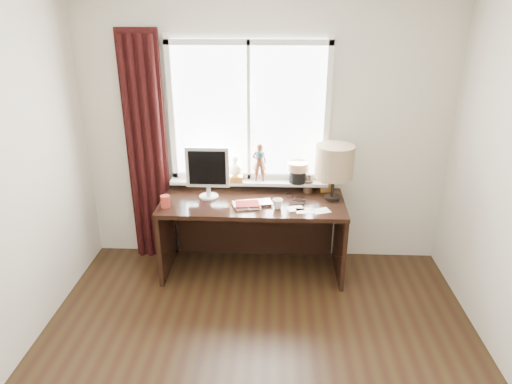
{
  "coord_description": "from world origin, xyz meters",
  "views": [
    {
      "loc": [
        0.11,
        -2.22,
        2.45
      ],
      "look_at": [
        -0.05,
        1.25,
        1.0
      ],
      "focal_mm": 32.0,
      "sensor_mm": 36.0,
      "label": 1
    }
  ],
  "objects_px": {
    "laptop": "(253,203)",
    "table_lamp": "(334,162)",
    "monitor": "(208,169)",
    "red_cup": "(165,201)",
    "mug": "(278,203)",
    "desk": "(253,220)"
  },
  "relations": [
    {
      "from": "laptop",
      "to": "table_lamp",
      "type": "bearing_deg",
      "value": -0.28
    },
    {
      "from": "monitor",
      "to": "red_cup",
      "type": "bearing_deg",
      "value": -146.31
    },
    {
      "from": "mug",
      "to": "monitor",
      "type": "xyz_separation_m",
      "value": [
        -0.65,
        0.21,
        0.23
      ]
    },
    {
      "from": "monitor",
      "to": "table_lamp",
      "type": "xyz_separation_m",
      "value": [
        1.15,
        0.01,
        0.09
      ]
    },
    {
      "from": "desk",
      "to": "red_cup",
      "type": "bearing_deg",
      "value": -161.12
    },
    {
      "from": "laptop",
      "to": "mug",
      "type": "height_order",
      "value": "mug"
    },
    {
      "from": "mug",
      "to": "desk",
      "type": "relative_size",
      "value": 0.05
    },
    {
      "from": "laptop",
      "to": "mug",
      "type": "xyz_separation_m",
      "value": [
        0.23,
        -0.06,
        0.03
      ]
    },
    {
      "from": "red_cup",
      "to": "desk",
      "type": "relative_size",
      "value": 0.06
    },
    {
      "from": "laptop",
      "to": "monitor",
      "type": "height_order",
      "value": "monitor"
    },
    {
      "from": "mug",
      "to": "laptop",
      "type": "bearing_deg",
      "value": 165.11
    },
    {
      "from": "mug",
      "to": "red_cup",
      "type": "bearing_deg",
      "value": -178.77
    },
    {
      "from": "monitor",
      "to": "desk",
      "type": "bearing_deg",
      "value": 3.77
    },
    {
      "from": "mug",
      "to": "desk",
      "type": "xyz_separation_m",
      "value": [
        -0.23,
        0.24,
        -0.29
      ]
    },
    {
      "from": "monitor",
      "to": "mug",
      "type": "bearing_deg",
      "value": -18.31
    },
    {
      "from": "mug",
      "to": "desk",
      "type": "bearing_deg",
      "value": 133.78
    },
    {
      "from": "mug",
      "to": "table_lamp",
      "type": "height_order",
      "value": "table_lamp"
    },
    {
      "from": "laptop",
      "to": "table_lamp",
      "type": "distance_m",
      "value": 0.83
    },
    {
      "from": "laptop",
      "to": "monitor",
      "type": "bearing_deg",
      "value": 147.0
    },
    {
      "from": "mug",
      "to": "desk",
      "type": "distance_m",
      "value": 0.44
    },
    {
      "from": "desk",
      "to": "mug",
      "type": "bearing_deg",
      "value": -46.22
    },
    {
      "from": "red_cup",
      "to": "monitor",
      "type": "height_order",
      "value": "monitor"
    }
  ]
}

